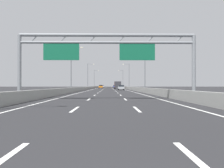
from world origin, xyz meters
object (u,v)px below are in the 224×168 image
at_px(orange_car, 101,87).
at_px(blue_car, 115,86).
at_px(streetlamp_left_far, 88,74).
at_px(box_truck, 118,85).
at_px(streetlamp_left_mid, 72,66).
at_px(silver_car, 121,87).
at_px(white_car, 102,86).
at_px(streetlamp_left_distant, 95,78).
at_px(sign_gantry, 105,49).
at_px(streetlamp_right_mid, 144,66).
at_px(streetlamp_right_distant, 122,78).
at_px(streetlamp_right_far, 128,75).

xyz_separation_m(orange_car, blue_car, (7.26, 21.43, -0.01)).
distance_m(streetlamp_left_far, box_truck, 12.96).
bearing_deg(streetlamp_left_mid, silver_car, 59.36).
bearing_deg(white_car, silver_car, -83.56).
height_order(streetlamp_left_distant, orange_car, streetlamp_left_distant).
height_order(sign_gantry, streetlamp_right_mid, streetlamp_right_mid).
bearing_deg(streetlamp_left_mid, streetlamp_right_distant, 78.37).
height_order(streetlamp_left_mid, box_truck, streetlamp_left_mid).
xyz_separation_m(streetlamp_left_mid, orange_car, (3.74, 60.26, -4.62)).
relative_size(streetlamp_left_mid, streetlamp_right_distant, 1.00).
distance_m(streetlamp_right_far, white_car, 50.75).
bearing_deg(sign_gantry, streetlamp_left_far, 96.80).
distance_m(sign_gantry, streetlamp_left_far, 61.63).
relative_size(sign_gantry, white_car, 4.15).
bearing_deg(streetlamp_left_distant, sign_gantry, -85.72).
xyz_separation_m(streetlamp_left_far, orange_car, (3.74, 23.98, -4.62)).
bearing_deg(silver_car, sign_gantry, -95.11).
bearing_deg(streetlamp_left_distant, box_truck, -70.16).
xyz_separation_m(sign_gantry, white_car, (-3.60, 110.47, -4.08)).
relative_size(white_car, box_truck, 0.54).
bearing_deg(blue_car, streetlamp_left_distant, -140.32).
distance_m(silver_car, blue_car, 62.75).
bearing_deg(blue_car, streetlamp_right_mid, -87.24).
bearing_deg(streetlamp_right_distant, streetlamp_left_far, -112.37).
bearing_deg(blue_car, sign_gantry, -91.99).
bearing_deg(silver_car, box_truck, 90.30).
bearing_deg(box_truck, streetlamp_right_far, -55.27).
bearing_deg(blue_car, box_truck, -89.86).
bearing_deg(orange_car, streetlamp_right_far, -64.98).
height_order(streetlamp_left_distant, streetlamp_right_distant, same).
xyz_separation_m(streetlamp_right_distant, white_car, (-11.24, 12.99, -4.64)).
bearing_deg(orange_car, streetlamp_right_mid, -79.48).
bearing_deg(orange_car, silver_car, -79.74).
distance_m(sign_gantry, blue_car, 106.74).
xyz_separation_m(streetlamp_left_far, white_car, (3.70, 49.27, -4.64)).
height_order(streetlamp_right_far, streetlamp_right_distant, same).
distance_m(streetlamp_left_mid, silver_car, 22.50).
distance_m(blue_car, box_truck, 39.88).
xyz_separation_m(streetlamp_right_far, streetlamp_right_distant, (0.00, 36.28, 0.00)).
xyz_separation_m(streetlamp_left_far, blue_car, (11.00, 45.41, -4.63)).
bearing_deg(sign_gantry, streetlamp_left_mid, 106.33).
height_order(streetlamp_right_mid, streetlamp_right_far, same).
distance_m(streetlamp_left_far, streetlamp_right_distant, 39.23).
xyz_separation_m(blue_car, white_car, (-7.30, 3.87, -0.01)).
relative_size(sign_gantry, streetlamp_right_mid, 1.80).
bearing_deg(streetlamp_left_far, streetlamp_right_far, 0.00).
xyz_separation_m(streetlamp_left_distant, orange_car, (3.74, -12.30, -4.62)).
bearing_deg(streetlamp_right_mid, streetlamp_right_far, 90.00).
xyz_separation_m(streetlamp_right_mid, box_truck, (-3.83, 41.81, -3.78)).
bearing_deg(streetlamp_right_far, streetlamp_left_distant, 112.37).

